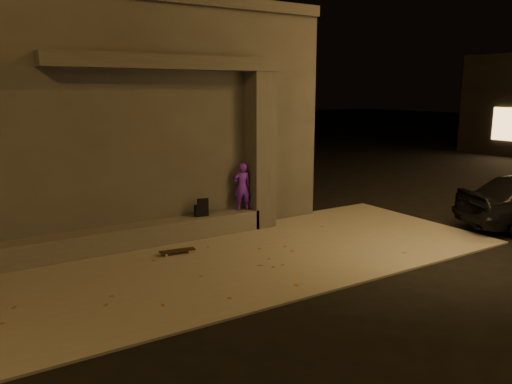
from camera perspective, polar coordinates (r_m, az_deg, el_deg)
ground at (r=8.19m, az=4.70°, el=-11.70°), size 120.00×120.00×0.00m
sidewalk at (r=9.74m, az=-2.42°, el=-7.68°), size 11.00×4.40×0.04m
building at (r=13.00m, az=-16.46°, el=8.35°), size 9.00×5.10×5.22m
ledge at (r=10.63m, az=-14.26°, el=-4.99°), size 6.00×0.55×0.45m
column at (r=11.66m, az=0.50°, el=4.72°), size 0.55×0.55×3.60m
canopy at (r=10.61m, az=-10.02°, el=14.37°), size 5.00×0.70×0.28m
skateboarder at (r=11.52m, az=-1.60°, el=0.62°), size 0.45×0.34×1.10m
backpack at (r=11.12m, az=-6.28°, el=-2.01°), size 0.32×0.24×0.41m
skateboard at (r=10.07m, az=-8.98°, el=-6.65°), size 0.73×0.28×0.08m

